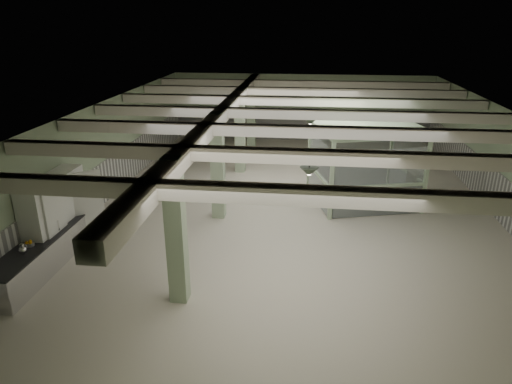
# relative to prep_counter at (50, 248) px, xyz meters

# --- Properties ---
(floor) EXTENTS (20.00, 20.00, 0.00)m
(floor) POSITION_rel_prep_counter_xyz_m (6.54, 4.73, -0.46)
(floor) COLOR beige
(floor) RESTS_ON ground
(ceiling) EXTENTS (14.00, 20.00, 0.02)m
(ceiling) POSITION_rel_prep_counter_xyz_m (6.54, 4.73, 3.14)
(ceiling) COLOR white
(ceiling) RESTS_ON wall_back
(wall_back) EXTENTS (14.00, 0.02, 3.60)m
(wall_back) POSITION_rel_prep_counter_xyz_m (6.54, 14.73, 1.34)
(wall_back) COLOR #A7BE98
(wall_back) RESTS_ON floor
(wall_front) EXTENTS (14.00, 0.02, 3.60)m
(wall_front) POSITION_rel_prep_counter_xyz_m (6.54, -5.27, 1.34)
(wall_front) COLOR #A7BE98
(wall_front) RESTS_ON floor
(wall_left) EXTENTS (0.02, 20.00, 3.60)m
(wall_left) POSITION_rel_prep_counter_xyz_m (-0.46, 4.73, 1.34)
(wall_left) COLOR #A7BE98
(wall_left) RESTS_ON floor
(wall_right) EXTENTS (0.02, 20.00, 3.60)m
(wall_right) POSITION_rel_prep_counter_xyz_m (13.54, 4.73, 1.34)
(wall_right) COLOR #A7BE98
(wall_right) RESTS_ON floor
(wainscot_left) EXTENTS (0.05, 19.90, 1.50)m
(wainscot_left) POSITION_rel_prep_counter_xyz_m (-0.43, 4.73, 0.29)
(wainscot_left) COLOR silver
(wainscot_left) RESTS_ON floor
(wainscot_right) EXTENTS (0.05, 19.90, 1.50)m
(wainscot_right) POSITION_rel_prep_counter_xyz_m (13.52, 4.73, 0.29)
(wainscot_right) COLOR silver
(wainscot_right) RESTS_ON floor
(wainscot_back) EXTENTS (13.90, 0.05, 1.50)m
(wainscot_back) POSITION_rel_prep_counter_xyz_m (6.54, 14.71, 0.29)
(wainscot_back) COLOR silver
(wainscot_back) RESTS_ON floor
(girder) EXTENTS (0.45, 19.90, 0.40)m
(girder) POSITION_rel_prep_counter_xyz_m (4.04, 4.73, 2.92)
(girder) COLOR silver
(girder) RESTS_ON ceiling
(beam_a) EXTENTS (13.90, 0.35, 0.32)m
(beam_a) POSITION_rel_prep_counter_xyz_m (6.54, -2.77, 2.96)
(beam_a) COLOR silver
(beam_a) RESTS_ON ceiling
(beam_b) EXTENTS (13.90, 0.35, 0.32)m
(beam_b) POSITION_rel_prep_counter_xyz_m (6.54, -0.27, 2.96)
(beam_b) COLOR silver
(beam_b) RESTS_ON ceiling
(beam_c) EXTENTS (13.90, 0.35, 0.32)m
(beam_c) POSITION_rel_prep_counter_xyz_m (6.54, 2.23, 2.96)
(beam_c) COLOR silver
(beam_c) RESTS_ON ceiling
(beam_d) EXTENTS (13.90, 0.35, 0.32)m
(beam_d) POSITION_rel_prep_counter_xyz_m (6.54, 4.73, 2.96)
(beam_d) COLOR silver
(beam_d) RESTS_ON ceiling
(beam_e) EXTENTS (13.90, 0.35, 0.32)m
(beam_e) POSITION_rel_prep_counter_xyz_m (6.54, 7.23, 2.96)
(beam_e) COLOR silver
(beam_e) RESTS_ON ceiling
(beam_f) EXTENTS (13.90, 0.35, 0.32)m
(beam_f) POSITION_rel_prep_counter_xyz_m (6.54, 9.73, 2.96)
(beam_f) COLOR silver
(beam_f) RESTS_ON ceiling
(beam_g) EXTENTS (13.90, 0.35, 0.32)m
(beam_g) POSITION_rel_prep_counter_xyz_m (6.54, 12.23, 2.96)
(beam_g) COLOR silver
(beam_g) RESTS_ON ceiling
(column_a) EXTENTS (0.42, 0.42, 3.60)m
(column_a) POSITION_rel_prep_counter_xyz_m (4.04, -1.27, 1.34)
(column_a) COLOR #9DB491
(column_a) RESTS_ON floor
(column_b) EXTENTS (0.42, 0.42, 3.60)m
(column_b) POSITION_rel_prep_counter_xyz_m (4.04, 3.73, 1.34)
(column_b) COLOR #9DB491
(column_b) RESTS_ON floor
(column_c) EXTENTS (0.42, 0.42, 3.60)m
(column_c) POSITION_rel_prep_counter_xyz_m (4.04, 8.73, 1.34)
(column_c) COLOR #9DB491
(column_c) RESTS_ON floor
(column_d) EXTENTS (0.42, 0.42, 3.60)m
(column_d) POSITION_rel_prep_counter_xyz_m (4.04, 12.73, 1.34)
(column_d) COLOR #9DB491
(column_d) RESTS_ON floor
(pendant_front) EXTENTS (0.44, 0.44, 0.22)m
(pendant_front) POSITION_rel_prep_counter_xyz_m (7.04, -0.27, 2.59)
(pendant_front) COLOR #2E3A2C
(pendant_front) RESTS_ON ceiling
(pendant_mid) EXTENTS (0.44, 0.44, 0.22)m
(pendant_mid) POSITION_rel_prep_counter_xyz_m (7.04, 5.23, 2.59)
(pendant_mid) COLOR #2E3A2C
(pendant_mid) RESTS_ON ceiling
(pendant_back) EXTENTS (0.44, 0.44, 0.22)m
(pendant_back) POSITION_rel_prep_counter_xyz_m (7.04, 10.23, 2.59)
(pendant_back) COLOR #2E3A2C
(pendant_back) RESTS_ON ceiling
(prep_counter) EXTENTS (0.85, 4.88, 0.91)m
(prep_counter) POSITION_rel_prep_counter_xyz_m (0.00, 0.00, 0.00)
(prep_counter) COLOR silver
(prep_counter) RESTS_ON floor
(pitcher_near) EXTENTS (0.23, 0.26, 0.29)m
(pitcher_near) POSITION_rel_prep_counter_xyz_m (0.04, -1.16, 0.58)
(pitcher_near) COLOR silver
(pitcher_near) RESTS_ON prep_counter
(pitcher_far) EXTENTS (0.26, 0.28, 0.30)m
(pitcher_far) POSITION_rel_prep_counter_xyz_m (-0.03, 0.11, 0.59)
(pitcher_far) COLOR silver
(pitcher_far) RESTS_ON prep_counter
(veg_colander) EXTENTS (0.62, 0.62, 0.21)m
(veg_colander) POSITION_rel_prep_counter_xyz_m (-0.09, 0.78, 0.55)
(veg_colander) COLOR #434449
(veg_colander) RESTS_ON prep_counter
(orange_bowl) EXTENTS (0.26, 0.26, 0.09)m
(orange_bowl) POSITION_rel_prep_counter_xyz_m (-0.05, -0.73, 0.48)
(orange_bowl) COLOR #B2B2B7
(orange_bowl) RESTS_ON prep_counter
(walkin_cooler) EXTENTS (1.19, 2.57, 2.35)m
(walkin_cooler) POSITION_rel_prep_counter_xyz_m (-0.08, 0.74, 0.72)
(walkin_cooler) COLOR white
(walkin_cooler) RESTS_ON floor
(guard_booth) EXTENTS (4.28, 3.89, 2.91)m
(guard_booth) POSITION_rel_prep_counter_xyz_m (9.06, 5.69, 1.47)
(guard_booth) COLOR #A5BF98
(guard_booth) RESTS_ON floor
(filing_cabinet) EXTENTS (0.49, 0.63, 1.23)m
(filing_cabinet) POSITION_rel_prep_counter_xyz_m (10.87, 5.56, 0.15)
(filing_cabinet) COLOR #525345
(filing_cabinet) RESTS_ON floor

